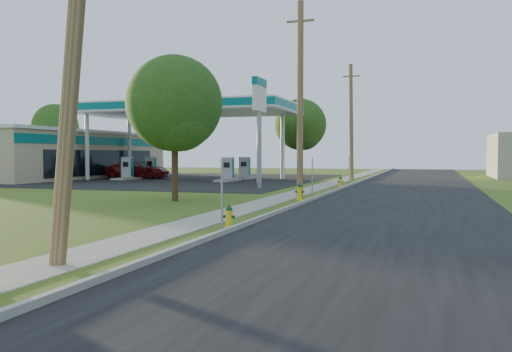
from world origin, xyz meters
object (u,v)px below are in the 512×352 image
(utility_pole_mid, at_px, (300,98))
(hydrant_near, at_px, (229,217))
(fuel_pump_se, at_px, (245,171))
(hydrant_far, at_px, (340,182))
(fuel_pump_sw, at_px, (151,170))
(tree_back, at_px, (55,129))
(tree_verge, at_px, (176,107))
(utility_pole_far, at_px, (351,122))
(fuel_pump_nw, at_px, (127,171))
(price_pylon, at_px, (259,101))
(fuel_pump_ne, at_px, (228,172))
(hydrant_mid, at_px, (300,192))
(tree_lot, at_px, (301,126))
(utility_pole_near, at_px, (76,12))
(car_red, at_px, (138,170))

(utility_pole_mid, bearing_deg, hydrant_near, -86.31)
(fuel_pump_se, relative_size, hydrant_far, 4.46)
(fuel_pump_sw, height_order, tree_back, tree_back)
(fuel_pump_sw, height_order, tree_verge, tree_verge)
(fuel_pump_sw, bearing_deg, tree_verge, -58.38)
(utility_pole_far, height_order, tree_verge, utility_pole_far)
(fuel_pump_sw, relative_size, fuel_pump_se, 1.00)
(fuel_pump_nw, xyz_separation_m, price_pylon, (14.00, -7.50, 4.71))
(utility_pole_mid, relative_size, fuel_pump_ne, 3.06)
(tree_back, distance_m, hydrant_mid, 40.05)
(utility_pole_far, bearing_deg, hydrant_mid, -88.50)
(fuel_pump_ne, distance_m, fuel_pump_sw, 9.85)
(hydrant_near, bearing_deg, fuel_pump_ne, 111.11)
(tree_lot, bearing_deg, fuel_pump_se, -117.46)
(hydrant_mid, bearing_deg, tree_back, 143.80)
(price_pylon, relative_size, tree_lot, 0.92)
(fuel_pump_se, relative_size, tree_back, 0.43)
(fuel_pump_sw, height_order, price_pylon, price_pylon)
(utility_pole_near, relative_size, fuel_pump_nw, 2.96)
(hydrant_near, xyz_separation_m, hydrant_mid, (-0.25, 9.82, 0.06))
(price_pylon, relative_size, tree_verge, 1.03)
(price_pylon, distance_m, car_red, 17.87)
(fuel_pump_sw, distance_m, car_red, 1.80)
(utility_pole_far, bearing_deg, hydrant_far, -85.84)
(fuel_pump_se, xyz_separation_m, tree_back, (-22.69, 4.26, 4.08))
(utility_pole_far, distance_m, fuel_pump_ne, 10.99)
(utility_pole_far, height_order, hydrant_near, utility_pole_far)
(car_red, bearing_deg, tree_verge, -150.76)
(fuel_pump_se, relative_size, price_pylon, 0.47)
(utility_pole_far, xyz_separation_m, tree_back, (-31.59, 3.26, -0.00))
(fuel_pump_nw, xyz_separation_m, car_red, (-0.26, 2.22, 0.04))
(fuel_pump_sw, relative_size, tree_back, 0.43)
(utility_pole_far, relative_size, car_red, 1.73)
(utility_pole_mid, bearing_deg, utility_pole_far, 90.00)
(tree_lot, height_order, car_red, tree_lot)
(tree_lot, bearing_deg, car_red, -146.62)
(utility_pole_mid, distance_m, hydrant_mid, 5.11)
(tree_lot, bearing_deg, hydrant_far, -67.75)
(fuel_pump_sw, distance_m, tree_lot, 14.61)
(hydrant_mid, relative_size, hydrant_far, 1.13)
(hydrant_mid, bearing_deg, hydrant_far, 89.11)
(utility_pole_mid, bearing_deg, tree_lot, 103.12)
(fuel_pump_sw, bearing_deg, car_red, -98.20)
(price_pylon, bearing_deg, car_red, 145.73)
(fuel_pump_nw, relative_size, fuel_pump_se, 1.00)
(fuel_pump_se, height_order, car_red, fuel_pump_se)
(tree_back, bearing_deg, utility_pole_mid, -33.94)
(utility_pole_near, xyz_separation_m, car_red, (-18.16, 33.21, -4.04))
(utility_pole_near, height_order, car_red, utility_pole_near)
(car_red, bearing_deg, price_pylon, -129.44)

